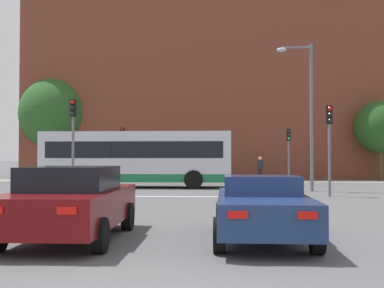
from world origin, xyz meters
The scene contains 15 objects.
stop_line_strip centered at (0.00, 15.74, 0.00)m, with size 8.38×0.30×0.01m, color silver.
far_pavement centered at (0.00, 28.88, 0.01)m, with size 69.32×2.50×0.01m, color gray.
brick_civic_building centered at (-0.57, 39.57, 10.35)m, with size 29.16×15.23×26.42m.
car_saloon_left centered at (-1.94, 4.87, 0.78)m, with size 2.14×4.46×1.51m.
car_roadster_right centered at (1.99, 5.04, 0.67)m, with size 1.94×4.38×1.32m.
bus_crossing_lead centered at (-3.60, 21.83, 1.66)m, with size 10.50×2.73×3.09m.
traffic_light_far_left centered at (-5.78, 28.12, 2.54)m, with size 0.26×0.31×3.75m.
traffic_light_far_right centered at (5.72, 28.38, 2.47)m, with size 0.26×0.31×3.63m.
traffic_light_near_right centered at (5.81, 16.22, 2.66)m, with size 0.26×0.31×3.94m.
traffic_light_near_left centered at (-5.66, 16.70, 2.91)m, with size 0.26×0.31×4.35m.
street_lamp_junction centered at (5.34, 19.34, 4.44)m, with size 1.80×0.36×7.34m.
pedestrian_waiting centered at (0.76, 29.28, 1.05)m, with size 0.44×0.32×1.78m.
pedestrian_walking_east centered at (3.80, 28.76, 1.01)m, with size 0.44×0.31×1.72m.
tree_by_building centered at (-12.44, 32.98, 5.19)m, with size 5.41×5.41×8.03m.
tree_kerbside centered at (12.65, 30.90, 3.89)m, with size 3.62×3.62×5.81m.
Camera 1 is at (1.18, -4.90, 1.71)m, focal length 45.00 mm.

